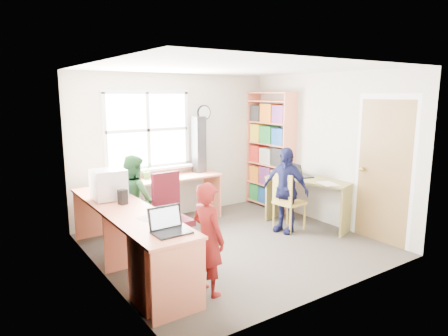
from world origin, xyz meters
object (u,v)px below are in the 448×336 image
Objects in this scene: right_desk at (310,191)px; cd_tower at (199,145)px; laptop_right at (300,174)px; person_navy at (285,190)px; person_red at (208,239)px; potted_plant at (148,171)px; bookshelf at (270,153)px; person_green at (135,199)px; swivel_chair at (171,219)px; l_desk at (155,238)px; crt_monitor at (109,184)px; laptop_left at (169,226)px; wooden_chair at (287,199)px.

cd_tower is (-1.17, 1.46, 0.68)m from right_desk.
laptop_right is 0.57m from person_navy.
person_red is (-1.35, -2.45, -0.63)m from cd_tower.
person_navy reaches higher than potted_plant.
person_green is at bearing -173.60° from bookshelf.
swivel_chair is 1.89m from cd_tower.
person_navy is (0.63, -1.47, -0.58)m from cd_tower.
bookshelf reaches higher than l_desk.
cd_tower is 3.52× the size of potted_plant.
person_red reaches higher than crt_monitor.
laptop_left is 2.53m from potted_plant.
l_desk is 2.78× the size of swivel_chair.
person_navy is at bearing -72.49° from person_red.
right_desk reaches higher than l_desk.
crt_monitor is 1.11× the size of laptop_left.
laptop_right reaches higher than right_desk.
cd_tower reaches higher than person_navy.
crt_monitor is 3.02m from laptop_right.
swivel_chair reaches higher than potted_plant.
person_red reaches higher than right_desk.
bookshelf is 7.77× the size of potted_plant.
person_green reaches higher than wooden_chair.
crt_monitor is 1.04× the size of laptop_right.
laptop_left is at bearing 76.79° from person_red.
person_navy is at bearing -73.81° from cd_tower.
person_red is at bearing -176.66° from right_desk.
person_green is at bearing -163.52° from cd_tower.
cd_tower is 0.73× the size of person_navy.
cd_tower reaches higher than potted_plant.
wooden_chair is 2.27× the size of crt_monitor.
person_red reaches higher than laptop_right.
person_green is (-2.10, 0.83, 0.14)m from wooden_chair.
laptop_left is 0.38× the size of cd_tower.
crt_monitor reaches higher than right_desk.
crt_monitor is 0.42× the size of cd_tower.
cd_tower is (-0.68, 1.45, 0.74)m from wooden_chair.
laptop_left is at bearing -165.51° from wooden_chair.
person_navy is at bearing -166.15° from wooden_chair.
potted_plant is (0.22, 1.23, 0.43)m from swivel_chair.
wooden_chair is 3.33× the size of potted_plant.
person_green reaches higher than potted_plant.
person_navy reaches higher than person_red.
crt_monitor is 1.52m from laptop_left.
laptop_left is at bearing -86.77° from crt_monitor.
swivel_chair is at bearing -140.09° from cd_tower.
cd_tower is at bearing 47.34° from l_desk.
bookshelf is 1.37m from cd_tower.
wooden_chair reaches higher than l_desk.
right_desk is 0.54m from person_navy.
cd_tower reaches higher than laptop_left.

